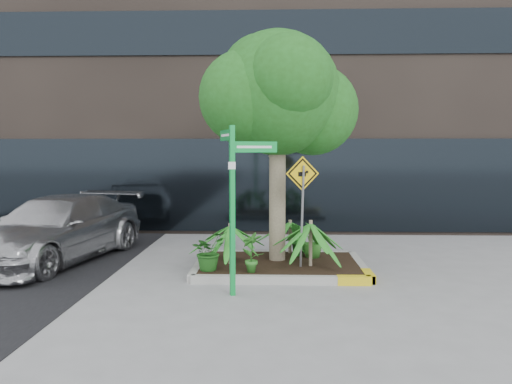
{
  "coord_description": "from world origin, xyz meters",
  "views": [
    {
      "loc": [
        0.04,
        -9.49,
        2.36
      ],
      "look_at": [
        -0.27,
        0.2,
        1.56
      ],
      "focal_mm": 35.0,
      "sensor_mm": 36.0,
      "label": 1
    }
  ],
  "objects_px": {
    "parked_car": "(57,229)",
    "cattle_sign": "(302,193)",
    "tree": "(278,94)",
    "street_sign_post": "(235,191)"
  },
  "relations": [
    {
      "from": "parked_car",
      "to": "cattle_sign",
      "type": "distance_m",
      "value": 5.35
    },
    {
      "from": "cattle_sign",
      "to": "tree",
      "type": "bearing_deg",
      "value": 106.73
    },
    {
      "from": "tree",
      "to": "street_sign_post",
      "type": "height_order",
      "value": "tree"
    },
    {
      "from": "tree",
      "to": "cattle_sign",
      "type": "bearing_deg",
      "value": -57.86
    },
    {
      "from": "parked_car",
      "to": "cattle_sign",
      "type": "relative_size",
      "value": 2.27
    },
    {
      "from": "tree",
      "to": "cattle_sign",
      "type": "xyz_separation_m",
      "value": [
        0.46,
        -0.73,
        -1.92
      ]
    },
    {
      "from": "street_sign_post",
      "to": "cattle_sign",
      "type": "xyz_separation_m",
      "value": [
        1.18,
        1.26,
        -0.13
      ]
    },
    {
      "from": "cattle_sign",
      "to": "parked_car",
      "type": "bearing_deg",
      "value": 152.67
    },
    {
      "from": "parked_car",
      "to": "cattle_sign",
      "type": "height_order",
      "value": "cattle_sign"
    },
    {
      "from": "cattle_sign",
      "to": "street_sign_post",
      "type": "bearing_deg",
      "value": -148.38
    }
  ]
}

